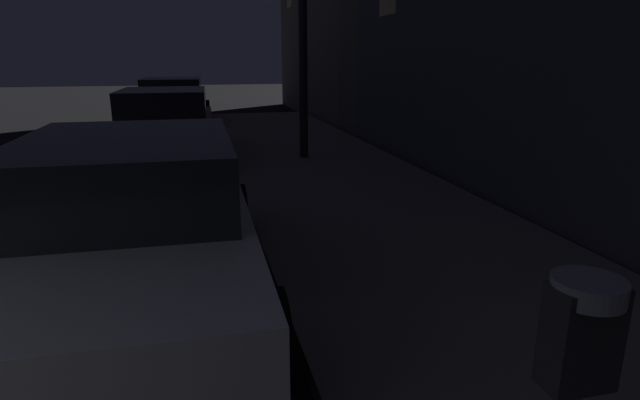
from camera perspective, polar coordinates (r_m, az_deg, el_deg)
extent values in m
cube|color=#333333|center=(1.60, 26.84, -13.35)|extent=(0.19, 0.11, 0.30)
cylinder|color=#999EA5|center=(1.54, 27.48, -8.75)|extent=(0.19, 0.19, 0.06)
cube|color=black|center=(1.55, 25.41, -12.48)|extent=(0.01, 0.08, 0.11)
cube|color=silver|center=(4.55, -19.79, -4.30)|extent=(1.89, 4.51, 0.64)
cube|color=#1E2328|center=(4.45, -20.39, 3.00)|extent=(1.64, 2.25, 0.56)
cylinder|color=black|center=(6.10, -26.85, -2.49)|extent=(0.23, 0.66, 0.66)
cylinder|color=black|center=(5.92, -9.23, -1.47)|extent=(0.23, 0.66, 0.66)
cylinder|color=black|center=(3.36, -5.65, -15.18)|extent=(0.23, 0.66, 0.66)
cube|color=maroon|center=(10.78, -16.62, 7.08)|extent=(1.94, 4.24, 0.64)
cube|color=#1E2328|center=(10.65, -16.89, 10.10)|extent=(1.65, 2.10, 0.56)
cylinder|color=black|center=(12.20, -20.39, 6.53)|extent=(0.24, 0.67, 0.66)
cylinder|color=black|center=(12.07, -11.74, 7.09)|extent=(0.24, 0.67, 0.66)
cylinder|color=black|center=(9.67, -22.46, 4.18)|extent=(0.24, 0.67, 0.66)
cylinder|color=black|center=(9.51, -11.56, 4.87)|extent=(0.24, 0.67, 0.66)
cube|color=gold|center=(16.35, -15.83, 9.83)|extent=(2.03, 4.63, 0.64)
cube|color=#1E2328|center=(16.18, -16.02, 11.82)|extent=(1.71, 2.19, 0.56)
cylinder|color=black|center=(17.87, -18.52, 9.28)|extent=(0.24, 0.67, 0.66)
cylinder|color=black|center=(17.75, -12.42, 9.68)|extent=(0.24, 0.67, 0.66)
cylinder|color=black|center=(15.08, -19.70, 8.15)|extent=(0.24, 0.67, 0.66)
cylinder|color=black|center=(14.93, -12.49, 8.62)|extent=(0.24, 0.67, 0.66)
cylinder|color=black|center=(9.98, -1.92, 20.26)|extent=(0.16, 0.16, 5.42)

